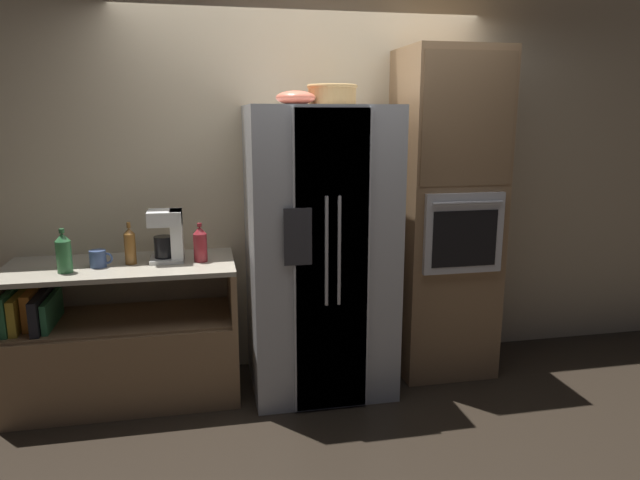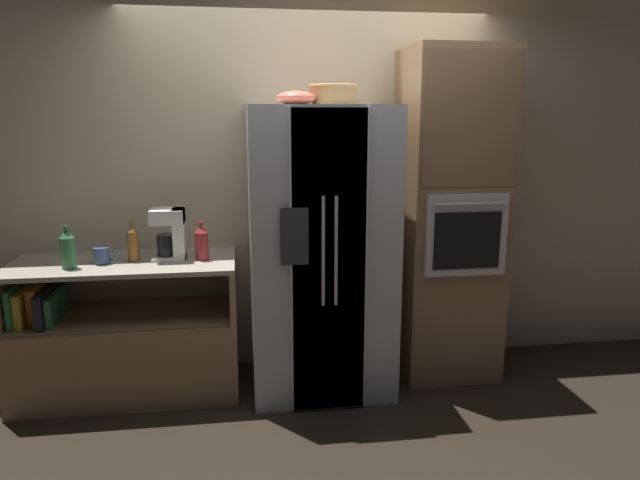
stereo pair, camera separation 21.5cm
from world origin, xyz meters
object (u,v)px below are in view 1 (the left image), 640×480
Objects in this scene: coffee_maker at (169,234)px; bottle_short at (64,253)px; wicker_basket at (332,94)px; bottle_tall at (200,244)px; wall_oven at (445,215)px; fruit_bowl at (296,98)px; mug at (98,259)px; refrigerator at (319,251)px; bottle_wide at (130,246)px.

bottle_short is at bearing -164.97° from coffee_maker.
wicker_basket is 1.29× the size of bottle_tall.
wall_oven is 1.68m from bottle_tall.
wall_oven reaches higher than coffee_maker.
bottle_short is at bearing -172.33° from bottle_tall.
wall_oven is 1.16m from wicker_basket.
mug is (-1.22, 0.07, -0.97)m from fruit_bowl.
wicker_basket is 1.36m from coffee_maker.
fruit_bowl is (-0.15, -0.05, 0.98)m from refrigerator.
refrigerator reaches higher than bottle_short.
refrigerator is 0.97m from coffee_maker.
wicker_basket is at bearing 1.49° from mug.
wicker_basket is 1.32× the size of fruit_bowl.
wall_oven is 6.85× the size of coffee_maker.
refrigerator is 0.99m from fruit_bowl.
bottle_short is (-2.47, -0.16, -0.11)m from wall_oven.
wall_oven is 6.98× the size of wicker_basket.
mug is 0.42× the size of coffee_maker.
wall_oven is 16.25× the size of mug.
refrigerator is 7.03× the size of bottle_wide.
wall_oven is at bearing 7.69° from fruit_bowl.
refrigerator is 1.38m from mug.
bottle_tall is (-0.76, 0.04, 0.07)m from refrigerator.
refrigerator is 0.83× the size of wall_oven.
bottle_tall is 0.76× the size of coffee_maker.
refrigerator reaches higher than bottle_wide.
wicker_basket is 2.33× the size of mug.
bottle_short reaches higher than mug.
bottle_wide is 0.25m from coffee_maker.
refrigerator is 7.51× the size of bottle_tall.
wicker_basket reaches higher than coffee_maker.
mug is at bearing -178.33° from bottle_tall.
wall_oven is at bearing 2.41° from wicker_basket.
wall_oven reaches higher than refrigerator.
wicker_basket reaches higher than refrigerator.
fruit_bowl is 1.09m from bottle_tall.
bottle_tall is 1.80× the size of mug.
fruit_bowl is 1.76× the size of mug.
wall_oven reaches higher than fruit_bowl.
bottle_tall is 0.21m from coffee_maker.
fruit_bowl is 1.66m from bottle_short.
wall_oven is 9.24× the size of fruit_bowl.
fruit_bowl is at bearing -162.33° from refrigerator.
wall_oven reaches higher than bottle_wide.
bottle_short is 1.92× the size of mug.
wicker_basket is 1.59m from bottle_wide.
refrigerator is 7.07× the size of bottle_short.
wicker_basket is 1.78m from mug.
refrigerator is 1.01m from wicker_basket.
bottle_tall is 0.94× the size of bottle_short.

